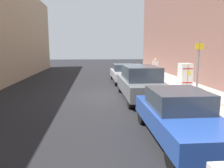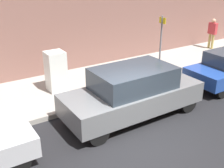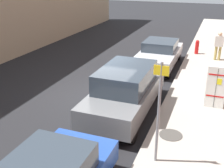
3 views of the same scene
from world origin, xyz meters
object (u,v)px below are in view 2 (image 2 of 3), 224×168
street_sign_post (161,45)px  pedestrian_walking_far (212,31)px  discarded_refrigerator (56,71)px  parked_suv_gray (133,92)px

street_sign_post → pedestrian_walking_far: bearing=109.3°
discarded_refrigerator → pedestrian_walking_far: 10.02m
street_sign_post → parked_suv_gray: size_ratio=0.57×
street_sign_post → parked_suv_gray: street_sign_post is taller
street_sign_post → pedestrian_walking_far: size_ratio=1.56×
discarded_refrigerator → parked_suv_gray: 3.35m
discarded_refrigerator → pedestrian_walking_far: bearing=94.3°
pedestrian_walking_far → parked_suv_gray: 9.33m
discarded_refrigerator → street_sign_post: street_sign_post is taller
discarded_refrigerator → parked_suv_gray: discarded_refrigerator is taller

